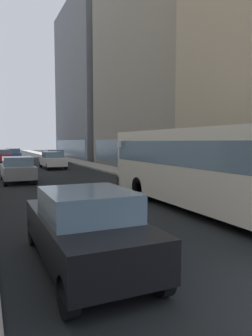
% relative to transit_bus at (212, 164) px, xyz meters
% --- Properties ---
extents(ground_plane, '(120.00, 120.00, 0.00)m').
position_rel_transit_bus_xyz_m(ground_plane, '(-2.80, 28.63, -1.78)').
color(ground_plane, black).
extents(sidewalk_right, '(2.40, 110.00, 0.15)m').
position_rel_transit_bus_xyz_m(sidewalk_right, '(2.90, 28.63, -1.70)').
color(sidewalk_right, gray).
rests_on(sidewalk_right, ground).
extents(building_right_mid, '(8.61, 19.13, 27.38)m').
position_rel_transit_bus_xyz_m(building_right_mid, '(9.10, 18.53, 11.91)').
color(building_right_mid, gray).
rests_on(building_right_mid, ground).
extents(building_right_far, '(9.28, 19.21, 23.77)m').
position_rel_transit_bus_xyz_m(building_right_far, '(9.10, 39.19, 10.10)').
color(building_right_far, slate).
rests_on(building_right_far, ground).
extents(transit_bus, '(2.78, 11.53, 3.05)m').
position_rel_transit_bus_xyz_m(transit_bus, '(0.00, 0.00, 0.00)').
color(transit_bus, silver).
rests_on(transit_bus, ground).
extents(car_red_coupe, '(1.78, 4.56, 1.62)m').
position_rel_transit_bus_xyz_m(car_red_coupe, '(-5.60, 31.75, -0.95)').
color(car_red_coupe, red).
rests_on(car_red_coupe, ground).
extents(car_white_van, '(1.86, 4.56, 1.62)m').
position_rel_transit_bus_xyz_m(car_white_van, '(-1.60, 21.14, -0.95)').
color(car_white_van, silver).
rests_on(car_white_van, ground).
extents(car_grey_wagon, '(1.87, 4.53, 1.62)m').
position_rel_transit_bus_xyz_m(car_grey_wagon, '(-5.60, 12.04, -0.95)').
color(car_grey_wagon, slate).
rests_on(car_grey_wagon, ground).
extents(car_black_suv, '(1.80, 4.43, 1.62)m').
position_rel_transit_bus_xyz_m(car_black_suv, '(-5.60, -2.88, -0.95)').
color(car_black_suv, black).
rests_on(car_black_suv, ground).
extents(car_blue_hatchback, '(1.91, 4.67, 1.62)m').
position_rel_transit_bus_xyz_m(car_blue_hatchback, '(-4.00, 37.00, -0.95)').
color(car_blue_hatchback, '#4C6BB7').
rests_on(car_blue_hatchback, ground).
extents(car_silver_sedan, '(1.91, 4.36, 1.62)m').
position_rel_transit_bus_xyz_m(car_silver_sedan, '(0.00, 28.42, -0.95)').
color(car_silver_sedan, '#B7BABF').
rests_on(car_silver_sedan, ground).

